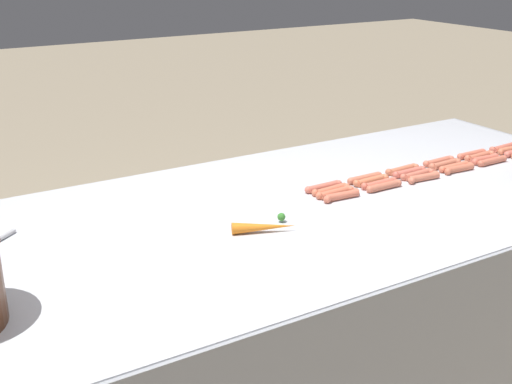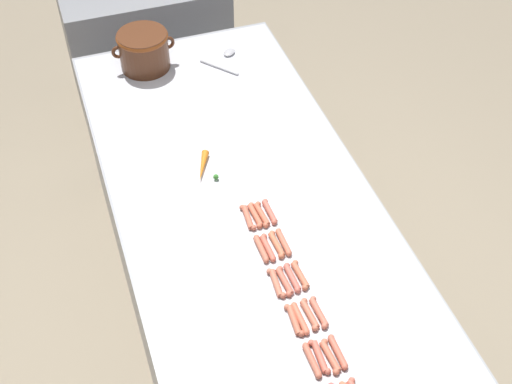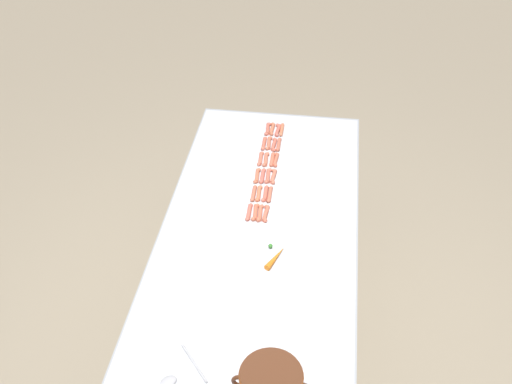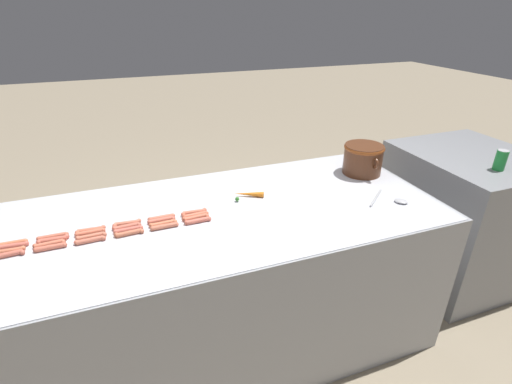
{
  "view_description": "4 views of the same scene",
  "coord_description": "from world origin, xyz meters",
  "px_view_note": "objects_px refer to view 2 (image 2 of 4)",
  "views": [
    {
      "loc": [
        -1.47,
        1.03,
        1.62
      ],
      "look_at": [
        0.0,
        0.15,
        0.97
      ],
      "focal_mm": 46.33,
      "sensor_mm": 36.0,
      "label": 1
    },
    {
      "loc": [
        -0.56,
        -1.79,
        2.87
      ],
      "look_at": [
        0.04,
        -0.06,
        0.96
      ],
      "focal_mm": 47.51,
      "sensor_mm": 36.0,
      "label": 2
    },
    {
      "loc": [
        -0.3,
        2.37,
        3.08
      ],
      "look_at": [
        0.04,
        -0.23,
        0.97
      ],
      "focal_mm": 43.7,
      "sensor_mm": 36.0,
      "label": 3
    },
    {
      "loc": [
        1.64,
        -0.4,
        1.86
      ],
      "look_at": [
        0.02,
        0.19,
        0.99
      ],
      "focal_mm": 26.05,
      "sensor_mm": 36.0,
      "label": 4
    }
  ],
  "objects_px": {
    "hot_dog_4": "(261,249)",
    "bean_pot": "(144,49)",
    "back_cabinet": "(145,44)",
    "hot_dog_8": "(301,318)",
    "hot_dog_22": "(284,242)",
    "hot_dog_14": "(310,314)",
    "serving_spoon": "(226,57)",
    "hot_dog_19": "(338,352)",
    "hot_dog_23": "(270,212)",
    "carrot": "(203,167)",
    "hot_dog_1": "(312,360)",
    "hot_dog_13": "(330,357)",
    "hot_dog_7": "(320,357)",
    "hot_dog_10": "(269,247)",
    "hot_dog_16": "(277,245)",
    "hot_dog_2": "(294,320)",
    "hot_dog_21": "(300,275)",
    "hot_dog_3": "(276,283)",
    "hot_dog_15": "(292,278)",
    "hot_dog_9": "(285,281)",
    "hot_dog_5": "(248,217)",
    "hot_dog_20": "(319,312)",
    "hot_dog_17": "(262,214)",
    "hot_dog_11": "(255,215)"
  },
  "relations": [
    {
      "from": "hot_dog_8",
      "to": "hot_dog_22",
      "type": "height_order",
      "value": "same"
    },
    {
      "from": "hot_dog_14",
      "to": "hot_dog_20",
      "type": "bearing_deg",
      "value": -5.78
    },
    {
      "from": "bean_pot",
      "to": "hot_dog_3",
      "type": "bearing_deg",
      "value": -84.08
    },
    {
      "from": "hot_dog_10",
      "to": "hot_dog_1",
      "type": "bearing_deg",
      "value": -93.11
    },
    {
      "from": "hot_dog_14",
      "to": "hot_dog_23",
      "type": "bearing_deg",
      "value": 86.34
    },
    {
      "from": "hot_dog_2",
      "to": "hot_dog_23",
      "type": "relative_size",
      "value": 1.0
    },
    {
      "from": "hot_dog_1",
      "to": "hot_dog_20",
      "type": "relative_size",
      "value": 1.0
    },
    {
      "from": "hot_dog_17",
      "to": "carrot",
      "type": "height_order",
      "value": "carrot"
    },
    {
      "from": "hot_dog_19",
      "to": "hot_dog_23",
      "type": "xyz_separation_m",
      "value": [
        -0.0,
        0.66,
        0.0
      ]
    },
    {
      "from": "hot_dog_4",
      "to": "bean_pot",
      "type": "distance_m",
      "value": 1.29
    },
    {
      "from": "hot_dog_8",
      "to": "hot_dog_21",
      "type": "relative_size",
      "value": 1.0
    },
    {
      "from": "hot_dog_14",
      "to": "carrot",
      "type": "distance_m",
      "value": 0.83
    },
    {
      "from": "hot_dog_2",
      "to": "serving_spoon",
      "type": "relative_size",
      "value": 0.59
    },
    {
      "from": "hot_dog_9",
      "to": "hot_dog_22",
      "type": "relative_size",
      "value": 1.0
    },
    {
      "from": "hot_dog_4",
      "to": "hot_dog_14",
      "type": "distance_m",
      "value": 0.33
    },
    {
      "from": "hot_dog_1",
      "to": "hot_dog_2",
      "type": "distance_m",
      "value": 0.16
    },
    {
      "from": "hot_dog_14",
      "to": "serving_spoon",
      "type": "bearing_deg",
      "value": 83.4
    },
    {
      "from": "hot_dog_3",
      "to": "hot_dog_21",
      "type": "relative_size",
      "value": 1.0
    },
    {
      "from": "hot_dog_22",
      "to": "bean_pot",
      "type": "relative_size",
      "value": 0.44
    },
    {
      "from": "hot_dog_10",
      "to": "carrot",
      "type": "distance_m",
      "value": 0.5
    },
    {
      "from": "hot_dog_15",
      "to": "hot_dog_21",
      "type": "bearing_deg",
      "value": 3.5
    },
    {
      "from": "hot_dog_1",
      "to": "hot_dog_13",
      "type": "relative_size",
      "value": 1.0
    },
    {
      "from": "hot_dog_2",
      "to": "hot_dog_14",
      "type": "height_order",
      "value": "same"
    },
    {
      "from": "back_cabinet",
      "to": "hot_dog_2",
      "type": "bearing_deg",
      "value": -89.36
    },
    {
      "from": "carrot",
      "to": "back_cabinet",
      "type": "bearing_deg",
      "value": 87.9
    },
    {
      "from": "hot_dog_1",
      "to": "hot_dog_15",
      "type": "relative_size",
      "value": 1.0
    },
    {
      "from": "hot_dog_9",
      "to": "bean_pot",
      "type": "xyz_separation_m",
      "value": [
        -0.18,
        1.44,
        0.09
      ]
    },
    {
      "from": "back_cabinet",
      "to": "hot_dog_8",
      "type": "height_order",
      "value": "back_cabinet"
    },
    {
      "from": "back_cabinet",
      "to": "hot_dog_7",
      "type": "relative_size",
      "value": 7.06
    },
    {
      "from": "hot_dog_1",
      "to": "hot_dog_14",
      "type": "distance_m",
      "value": 0.18
    },
    {
      "from": "hot_dog_16",
      "to": "hot_dog_22",
      "type": "relative_size",
      "value": 1.0
    },
    {
      "from": "hot_dog_19",
      "to": "hot_dog_8",
      "type": "bearing_deg",
      "value": 112.35
    },
    {
      "from": "hot_dog_7",
      "to": "hot_dog_23",
      "type": "distance_m",
      "value": 0.66
    },
    {
      "from": "hot_dog_8",
      "to": "hot_dog_21",
      "type": "xyz_separation_m",
      "value": [
        0.06,
        0.17,
        0.0
      ]
    },
    {
      "from": "hot_dog_2",
      "to": "hot_dog_20",
      "type": "distance_m",
      "value": 0.09
    },
    {
      "from": "hot_dog_21",
      "to": "hot_dog_5",
      "type": "bearing_deg",
      "value": 105.51
    },
    {
      "from": "hot_dog_7",
      "to": "hot_dog_9",
      "type": "relative_size",
      "value": 1.0
    },
    {
      "from": "hot_dog_10",
      "to": "hot_dog_16",
      "type": "bearing_deg",
      "value": 6.66
    },
    {
      "from": "back_cabinet",
      "to": "hot_dog_8",
      "type": "distance_m",
      "value": 2.47
    },
    {
      "from": "hot_dog_7",
      "to": "hot_dog_8",
      "type": "distance_m",
      "value": 0.16
    },
    {
      "from": "hot_dog_11",
      "to": "hot_dog_20",
      "type": "bearing_deg",
      "value": -82.98
    },
    {
      "from": "hot_dog_2",
      "to": "hot_dog_16",
      "type": "bearing_deg",
      "value": 79.91
    },
    {
      "from": "hot_dog_9",
      "to": "hot_dog_23",
      "type": "xyz_separation_m",
      "value": [
        0.06,
        0.33,
        0.0
      ]
    },
    {
      "from": "hot_dog_3",
      "to": "hot_dog_16",
      "type": "height_order",
      "value": "same"
    },
    {
      "from": "hot_dog_4",
      "to": "hot_dog_13",
      "type": "relative_size",
      "value": 1.0
    },
    {
      "from": "hot_dog_3",
      "to": "hot_dog_15",
      "type": "xyz_separation_m",
      "value": [
        0.06,
        0.0,
        0.0
      ]
    },
    {
      "from": "hot_dog_23",
      "to": "carrot",
      "type": "xyz_separation_m",
      "value": [
        -0.18,
        0.32,
        0.0
      ]
    },
    {
      "from": "hot_dog_14",
      "to": "carrot",
      "type": "xyz_separation_m",
      "value": [
        -0.15,
        0.81,
        0.0
      ]
    },
    {
      "from": "hot_dog_2",
      "to": "hot_dog_4",
      "type": "distance_m",
      "value": 0.33
    },
    {
      "from": "hot_dog_16",
      "to": "hot_dog_14",
      "type": "bearing_deg",
      "value": -90.0
    }
  ]
}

